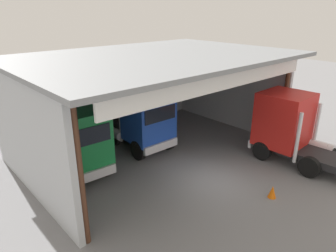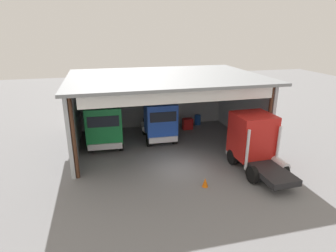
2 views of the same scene
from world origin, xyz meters
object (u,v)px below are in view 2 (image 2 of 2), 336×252
(oil_drum, at_px, (198,120))
(traffic_cone, at_px, (205,182))
(truck_red_left_bay, at_px, (255,141))
(tool_cart, at_px, (188,124))
(truck_blue_yard_outside, at_px, (159,121))
(truck_green_center_bay, at_px, (104,125))

(oil_drum, height_order, traffic_cone, oil_drum)
(oil_drum, bearing_deg, truck_red_left_bay, -86.67)
(truck_red_left_bay, bearing_deg, tool_cart, 101.43)
(truck_blue_yard_outside, bearing_deg, traffic_cone, 99.62)
(truck_red_left_bay, bearing_deg, traffic_cone, -159.78)
(truck_blue_yard_outside, bearing_deg, tool_cart, -142.53)
(tool_cart, relative_size, traffic_cone, 1.79)
(truck_green_center_bay, bearing_deg, truck_blue_yard_outside, -174.01)
(traffic_cone, bearing_deg, truck_green_center_bay, 126.47)
(tool_cart, height_order, traffic_cone, tool_cart)
(truck_green_center_bay, bearing_deg, tool_cart, -158.35)
(truck_blue_yard_outside, height_order, truck_red_left_bay, truck_red_left_bay)
(truck_red_left_bay, height_order, oil_drum, truck_red_left_bay)
(tool_cart, bearing_deg, truck_blue_yard_outside, -143.87)
(truck_red_left_bay, height_order, traffic_cone, truck_red_left_bay)
(tool_cart, bearing_deg, oil_drum, 37.85)
(traffic_cone, bearing_deg, truck_blue_yard_outside, 98.28)
(traffic_cone, bearing_deg, truck_red_left_bay, 21.63)
(truck_green_center_bay, relative_size, traffic_cone, 9.10)
(truck_green_center_bay, xyz_separation_m, tool_cart, (7.44, 2.49, -1.33))
(oil_drum, relative_size, tool_cart, 0.93)
(truck_blue_yard_outside, relative_size, truck_red_left_bay, 0.97)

